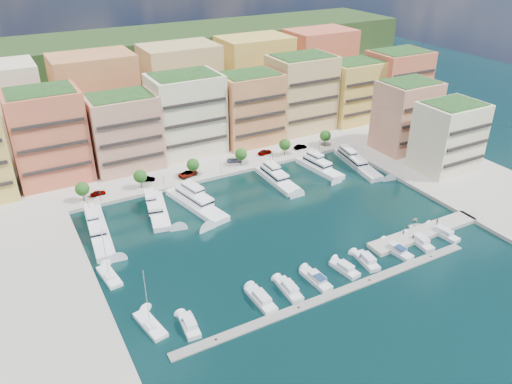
{
  "coord_description": "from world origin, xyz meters",
  "views": [
    {
      "loc": [
        -56.18,
        -92.82,
        66.9
      ],
      "look_at": [
        -1.05,
        7.38,
        6.0
      ],
      "focal_mm": 35.0,
      "sensor_mm": 36.0,
      "label": 1
    }
  ],
  "objects_px": {
    "lamppost_2": "(221,165)",
    "tree_5": "(325,136)",
    "cruiser_0": "(189,326)",
    "car_0": "(98,193)",
    "yacht_0": "(98,228)",
    "cruiser_2": "(261,300)",
    "lamppost_3": "(272,153)",
    "car_3": "(234,160)",
    "tree_2": "(193,165)",
    "car_5": "(300,147)",
    "yacht_6": "(356,162)",
    "sailboat_0": "(150,325)",
    "person_1": "(437,222)",
    "tree_1": "(140,176)",
    "car_1": "(147,179)",
    "cruiser_5": "(345,269)",
    "sailboat_1": "(109,277)",
    "car_4": "(265,152)",
    "lamppost_1": "(164,178)",
    "tender_3": "(415,219)",
    "tree_4": "(285,145)",
    "cruiser_3": "(289,289)",
    "tree_3": "(241,154)",
    "cruiser_9": "(443,233)",
    "tender_2": "(417,226)",
    "person_0": "(404,232)",
    "cruiser_6": "(367,261)",
    "yacht_1": "(157,208)",
    "yacht_5": "(318,166)",
    "car_2": "(188,174)",
    "cruiser_4": "(316,279)",
    "cruiser_7": "(396,250)",
    "lamppost_4": "(319,143)",
    "lamppost_0": "(100,192)",
    "cruiser_8": "(420,242)"
  },
  "relations": [
    {
      "from": "yacht_0",
      "to": "cruiser_2",
      "type": "height_order",
      "value": "yacht_0"
    },
    {
      "from": "tree_4",
      "to": "cruiser_7",
      "type": "height_order",
      "value": "tree_4"
    },
    {
      "from": "tree_1",
      "to": "car_5",
      "type": "bearing_deg",
      "value": 2.1
    },
    {
      "from": "tree_2",
      "to": "lamppost_1",
      "type": "height_order",
      "value": "tree_2"
    },
    {
      "from": "tree_5",
      "to": "sailboat_0",
      "type": "xyz_separation_m",
      "value": [
        -79.31,
        -54.19,
        -4.43
      ]
    },
    {
      "from": "tree_5",
      "to": "cruiser_3",
      "type": "height_order",
      "value": "tree_5"
    },
    {
      "from": "cruiser_7",
      "to": "tender_3",
      "type": "bearing_deg",
      "value": 30.47
    },
    {
      "from": "yacht_0",
      "to": "tender_2",
      "type": "bearing_deg",
      "value": -27.27
    },
    {
      "from": "tree_1",
      "to": "lamppost_2",
      "type": "bearing_deg",
      "value": -5.47
    },
    {
      "from": "cruiser_5",
      "to": "tender_2",
      "type": "xyz_separation_m",
      "value": [
        27.05,
        5.58,
        -0.1
      ]
    },
    {
      "from": "sailboat_0",
      "to": "person_1",
      "type": "height_order",
      "value": "sailboat_0"
    },
    {
      "from": "yacht_1",
      "to": "yacht_5",
      "type": "relative_size",
      "value": 1.1
    },
    {
      "from": "yacht_6",
      "to": "cruiser_6",
      "type": "bearing_deg",
      "value": -126.06
    },
    {
      "from": "lamppost_2",
      "to": "tree_5",
      "type": "bearing_deg",
      "value": 3.29
    },
    {
      "from": "yacht_6",
      "to": "car_5",
      "type": "bearing_deg",
      "value": 118.32
    },
    {
      "from": "cruiser_6",
      "to": "person_1",
      "type": "height_order",
      "value": "person_1"
    },
    {
      "from": "lamppost_3",
      "to": "cruiser_5",
      "type": "distance_m",
      "value": 57.69
    },
    {
      "from": "tree_2",
      "to": "tree_5",
      "type": "height_order",
      "value": "same"
    },
    {
      "from": "lamppost_4",
      "to": "car_2",
      "type": "distance_m",
      "value": 45.51
    },
    {
      "from": "car_1",
      "to": "car_5",
      "type": "height_order",
      "value": "car_5"
    },
    {
      "from": "lamppost_1",
      "to": "cruiser_0",
      "type": "relative_size",
      "value": 0.58
    },
    {
      "from": "tree_2",
      "to": "lamppost_0",
      "type": "height_order",
      "value": "tree_2"
    },
    {
      "from": "tree_2",
      "to": "car_5",
      "type": "bearing_deg",
      "value": 2.95
    },
    {
      "from": "lamppost_3",
      "to": "cruiser_8",
      "type": "height_order",
      "value": "lamppost_3"
    },
    {
      "from": "tree_3",
      "to": "cruiser_9",
      "type": "distance_m",
      "value": 63.63
    },
    {
      "from": "yacht_0",
      "to": "tender_3",
      "type": "distance_m",
      "value": 80.4
    },
    {
      "from": "yacht_6",
      "to": "car_1",
      "type": "distance_m",
      "value": 64.8
    },
    {
      "from": "tree_3",
      "to": "car_4",
      "type": "xyz_separation_m",
      "value": [
        10.73,
        3.85,
        -2.92
      ]
    },
    {
      "from": "car_2",
      "to": "car_4",
      "type": "xyz_separation_m",
      "value": [
        28.1,
        3.11,
        -0.03
      ]
    },
    {
      "from": "cruiser_5",
      "to": "sailboat_1",
      "type": "bearing_deg",
      "value": 153.96
    },
    {
      "from": "cruiser_4",
      "to": "car_0",
      "type": "height_order",
      "value": "car_0"
    },
    {
      "from": "tree_4",
      "to": "cruiser_3",
      "type": "distance_m",
      "value": 67.87
    },
    {
      "from": "car_4",
      "to": "person_1",
      "type": "relative_size",
      "value": 2.74
    },
    {
      "from": "cruiser_0",
      "to": "tender_3",
      "type": "bearing_deg",
      "value": 7.25
    },
    {
      "from": "tree_1",
      "to": "cruiser_4",
      "type": "height_order",
      "value": "tree_1"
    },
    {
      "from": "lamppost_3",
      "to": "car_3",
      "type": "relative_size",
      "value": 0.88
    },
    {
      "from": "tree_1",
      "to": "tree_2",
      "type": "distance_m",
      "value": 16.0
    },
    {
      "from": "tree_4",
      "to": "lamppost_0",
      "type": "height_order",
      "value": "tree_4"
    },
    {
      "from": "lamppost_4",
      "to": "car_1",
      "type": "distance_m",
      "value": 57.45
    },
    {
      "from": "tender_3",
      "to": "cruiser_4",
      "type": "bearing_deg",
      "value": 106.25
    },
    {
      "from": "car_3",
      "to": "car_4",
      "type": "bearing_deg",
      "value": -66.84
    },
    {
      "from": "sailboat_0",
      "to": "person_0",
      "type": "xyz_separation_m",
      "value": [
        63.38,
        -0.25,
        1.51
      ]
    },
    {
      "from": "tree_4",
      "to": "yacht_0",
      "type": "xyz_separation_m",
      "value": [
        -64.16,
        -15.97,
        -3.53
      ]
    },
    {
      "from": "cruiser_0",
      "to": "car_0",
      "type": "height_order",
      "value": "car_0"
    },
    {
      "from": "yacht_0",
      "to": "yacht_5",
      "type": "xyz_separation_m",
      "value": [
        68.62,
        3.31,
        0.0
      ]
    },
    {
      "from": "lamppost_3",
      "to": "yacht_1",
      "type": "height_order",
      "value": "yacht_1"
    },
    {
      "from": "lamppost_1",
      "to": "car_1",
      "type": "distance_m",
      "value": 6.89
    },
    {
      "from": "tree_1",
      "to": "car_5",
      "type": "height_order",
      "value": "tree_1"
    },
    {
      "from": "tree_4",
      "to": "yacht_1",
      "type": "bearing_deg",
      "value": -164.29
    },
    {
      "from": "lamppost_2",
      "to": "tree_3",
      "type": "bearing_deg",
      "value": 16.04
    }
  ]
}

